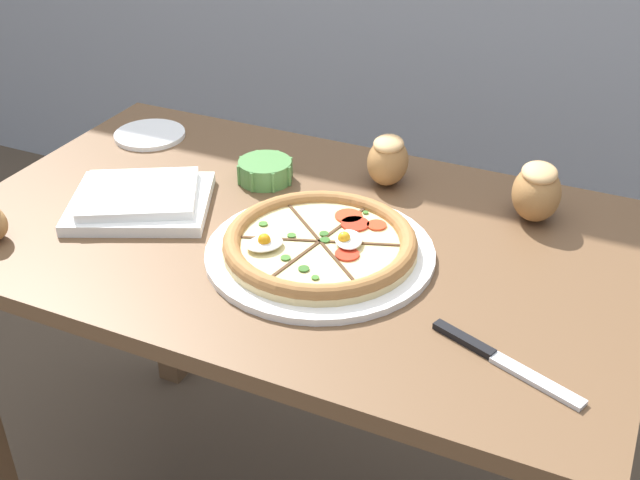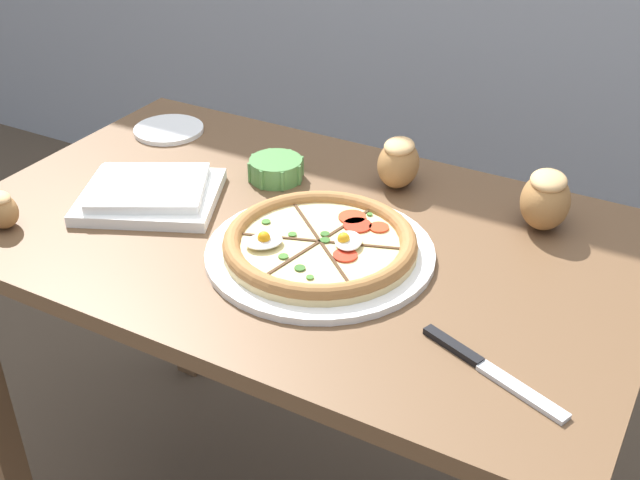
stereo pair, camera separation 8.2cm
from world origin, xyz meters
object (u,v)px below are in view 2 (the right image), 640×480
Objects in this scene: napkin_folded at (150,193)px; bread_piece_near at (399,162)px; ramekin_bowl at (276,169)px; knife_main at (490,370)px; bread_piece_mid at (546,198)px; bread_piece_far at (1,209)px; pizza at (320,246)px; side_saucer at (169,130)px; dining_table at (300,291)px.

napkin_folded is 2.63× the size of bread_piece_near.
ramekin_bowl is 0.36× the size of napkin_folded.
knife_main is at bearing -52.41° from bread_piece_near.
bread_piece_near is 0.92× the size of bread_piece_mid.
bread_piece_far is at bearing -138.42° from bread_piece_near.
pizza is 2.95× the size of bread_piece_mid.
bread_piece_near reaches higher than side_saucer.
bread_piece_far is 0.45m from side_saucer.
ramekin_bowl is at bearing -156.80° from bread_piece_near.
ramekin_bowl is at bearing -171.25° from bread_piece_mid.
bread_piece_mid reaches higher than pizza.
side_saucer is (0.00, 0.45, -0.03)m from bread_piece_far.
side_saucer is (-0.51, 0.27, -0.01)m from pizza.
napkin_folded is (-0.15, -0.18, -0.01)m from ramekin_bowl.
bread_piece_mid is at bearing 30.90° from dining_table.
knife_main is at bearing -12.04° from napkin_folded.
side_saucer is at bearing 175.15° from knife_main.
bread_piece_near reaches higher than bread_piece_far.
bread_piece_far is 0.56× the size of side_saucer.
pizza reaches higher than knife_main.
bread_piece_near is (0.36, 0.27, 0.03)m from napkin_folded.
napkin_folded is (-0.28, -0.05, 0.15)m from dining_table.
bread_piece_near is 0.78× the size of side_saucer.
bread_piece_near is (0.08, 0.23, 0.18)m from dining_table.
dining_table is 3.14× the size of pizza.
bread_piece_near reaches higher than ramekin_bowl.
napkin_folded is 3.72× the size of bread_piece_far.
knife_main is at bearing -83.38° from bread_piece_mid.
pizza is 0.35m from napkin_folded.
ramekin_bowl reaches higher than side_saucer.
bread_piece_near is 0.28m from bread_piece_mid.
side_saucer is at bearing -179.80° from bread_piece_mid.
knife_main is (0.40, -0.19, 0.13)m from dining_table.
bread_piece_mid is (0.28, 0.27, 0.03)m from pizza.
napkin_folded is at bearing -171.43° from knife_main.
napkin_folded is 0.45m from bread_piece_near.
bread_piece_mid is at bearing 0.20° from side_saucer.
knife_main is 0.94m from side_saucer.
bread_piece_mid is (0.49, 0.07, 0.03)m from ramekin_bowl.
napkin_folded is at bearing -142.74° from bread_piece_near.
ramekin_bowl is (-0.20, 0.19, 0.00)m from pizza.
bread_piece_mid reaches higher than napkin_folded.
dining_table is 3.83× the size of napkin_folded.
napkin_folded is at bearing 178.54° from pizza.
bread_piece_near is 0.70m from bread_piece_far.
bread_piece_mid is at bearing 117.24° from knife_main.
bread_piece_mid reaches higher than bread_piece_near.
knife_main is at bearing -25.46° from side_saucer.
side_saucer is (-0.16, 0.26, -0.01)m from napkin_folded.
napkin_folded is 1.35× the size of knife_main.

